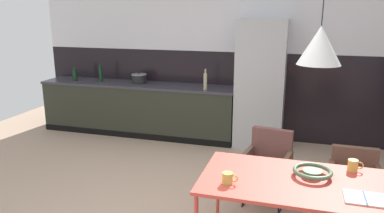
# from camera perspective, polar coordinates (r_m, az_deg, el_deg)

# --- Properties ---
(back_wall_splashback_dark) EXTENTS (6.97, 0.12, 1.45)m
(back_wall_splashback_dark) POSITION_cam_1_polar(r_m,az_deg,el_deg) (6.37, 6.49, 1.85)
(back_wall_splashback_dark) COLOR black
(back_wall_splashback_dark) RESTS_ON ground
(back_wall_panel_upper) EXTENTS (6.97, 0.12, 1.45)m
(back_wall_panel_upper) POSITION_cam_1_polar(r_m,az_deg,el_deg) (6.22, 6.88, 14.96)
(back_wall_panel_upper) COLOR silver
(back_wall_panel_upper) RESTS_ON back_wall_splashback_dark
(kitchen_counter) EXTENTS (3.44, 0.63, 0.89)m
(kitchen_counter) POSITION_cam_1_polar(r_m,az_deg,el_deg) (6.57, -8.25, -0.31)
(kitchen_counter) COLOR #2B2D23
(kitchen_counter) RESTS_ON ground
(refrigerator_column) EXTENTS (0.74, 0.60, 1.99)m
(refrigerator_column) POSITION_cam_1_polar(r_m,az_deg,el_deg) (5.91, 10.45, 3.38)
(refrigerator_column) COLOR #ADAFB2
(refrigerator_column) RESTS_ON ground
(dining_table) EXTENTS (1.79, 0.91, 0.72)m
(dining_table) POSITION_cam_1_polar(r_m,az_deg,el_deg) (3.33, 17.35, -11.57)
(dining_table) COLOR #D34639
(dining_table) RESTS_ON ground
(armchair_by_stool) EXTENTS (0.55, 0.54, 0.82)m
(armchair_by_stool) POSITION_cam_1_polar(r_m,az_deg,el_deg) (4.27, 11.67, -7.57)
(armchair_by_stool) COLOR brown
(armchair_by_stool) RESTS_ON ground
(armchair_far_side) EXTENTS (0.50, 0.48, 0.74)m
(armchair_far_side) POSITION_cam_1_polar(r_m,az_deg,el_deg) (4.20, 23.64, -9.55)
(armchair_far_side) COLOR brown
(armchair_far_side) RESTS_ON ground
(fruit_bowl) EXTENTS (0.34, 0.34, 0.06)m
(fruit_bowl) POSITION_cam_1_polar(r_m,az_deg,el_deg) (3.41, 17.98, -9.48)
(fruit_bowl) COLOR #4C704C
(fruit_bowl) RESTS_ON dining_table
(open_book) EXTENTS (0.30, 0.24, 0.02)m
(open_book) POSITION_cam_1_polar(r_m,az_deg,el_deg) (3.19, 24.98, -12.65)
(open_book) COLOR white
(open_book) RESTS_ON dining_table
(mug_wide_latte) EXTENTS (0.13, 0.09, 0.10)m
(mug_wide_latte) POSITION_cam_1_polar(r_m,az_deg,el_deg) (3.64, 23.46, -8.27)
(mug_wide_latte) COLOR gold
(mug_wide_latte) RESTS_ON dining_table
(mug_tall_blue) EXTENTS (0.13, 0.09, 0.09)m
(mug_tall_blue) POSITION_cam_1_polar(r_m,az_deg,el_deg) (3.14, 5.51, -10.86)
(mug_tall_blue) COLOR gold
(mug_tall_blue) RESTS_ON dining_table
(cooking_pot) EXTENTS (0.27, 0.27, 0.18)m
(cooking_pot) POSITION_cam_1_polar(r_m,az_deg,el_deg) (6.51, -8.11, 4.26)
(cooking_pot) COLOR black
(cooking_pot) RESTS_ON kitchen_counter
(bottle_spice_small) EXTENTS (0.06, 0.06, 0.33)m
(bottle_spice_small) POSITION_cam_1_polar(r_m,az_deg,el_deg) (5.89, 2.05, 3.93)
(bottle_spice_small) COLOR tan
(bottle_spice_small) RESTS_ON kitchen_counter
(bottle_oil_tall) EXTENTS (0.06, 0.06, 0.31)m
(bottle_oil_tall) POSITION_cam_1_polar(r_m,az_deg,el_deg) (6.76, -13.81, 4.84)
(bottle_oil_tall) COLOR #0F3319
(bottle_oil_tall) RESTS_ON kitchen_counter
(bottle_wine_green) EXTENTS (0.07, 0.07, 0.25)m
(bottle_wine_green) POSITION_cam_1_polar(r_m,az_deg,el_deg) (6.98, -17.47, 4.63)
(bottle_wine_green) COLOR #0F3319
(bottle_wine_green) RESTS_ON kitchen_counter
(pendant_lamp_over_table_near) EXTENTS (0.34, 0.34, 1.14)m
(pendant_lamp_over_table_near) POSITION_cam_1_polar(r_m,az_deg,el_deg) (3.04, 19.00, 8.84)
(pendant_lamp_over_table_near) COLOR black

